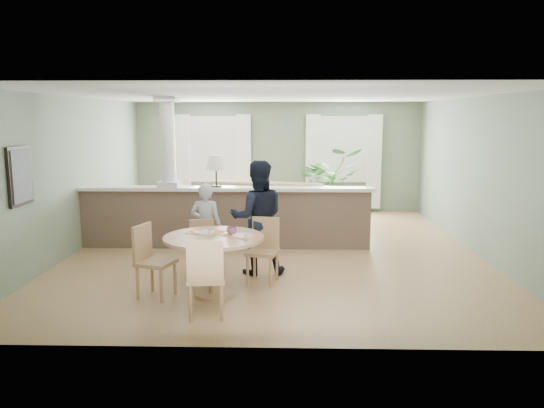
{
  "coord_description": "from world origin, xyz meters",
  "views": [
    {
      "loc": [
        0.19,
        -9.15,
        2.37
      ],
      "look_at": [
        -0.02,
        -1.0,
        1.01
      ],
      "focal_mm": 35.0,
      "sensor_mm": 36.0,
      "label": 1
    }
  ],
  "objects_px": {
    "dining_table": "(215,248)",
    "chair_near": "(206,275)",
    "child_person": "(206,227)",
    "man_person": "(258,218)",
    "chair_side": "(151,257)",
    "sofa": "(259,206)",
    "chair_far_man": "(264,247)",
    "chair_far_boy": "(203,246)",
    "houseplant": "(329,182)"
  },
  "relations": [
    {
      "from": "houseplant",
      "to": "man_person",
      "type": "height_order",
      "value": "man_person"
    },
    {
      "from": "child_person",
      "to": "sofa",
      "type": "bearing_deg",
      "value": -91.18
    },
    {
      "from": "sofa",
      "to": "child_person",
      "type": "height_order",
      "value": "child_person"
    },
    {
      "from": "houseplant",
      "to": "chair_near",
      "type": "xyz_separation_m",
      "value": [
        -1.94,
        -6.4,
        -0.29
      ]
    },
    {
      "from": "chair_far_man",
      "to": "chair_near",
      "type": "bearing_deg",
      "value": -99.66
    },
    {
      "from": "chair_far_man",
      "to": "man_person",
      "type": "height_order",
      "value": "man_person"
    },
    {
      "from": "sofa",
      "to": "chair_side",
      "type": "bearing_deg",
      "value": -90.99
    },
    {
      "from": "dining_table",
      "to": "child_person",
      "type": "relative_size",
      "value": 0.98
    },
    {
      "from": "houseplant",
      "to": "dining_table",
      "type": "height_order",
      "value": "houseplant"
    },
    {
      "from": "sofa",
      "to": "houseplant",
      "type": "height_order",
      "value": "houseplant"
    },
    {
      "from": "chair_far_boy",
      "to": "chair_side",
      "type": "xyz_separation_m",
      "value": [
        -0.55,
        -0.92,
        0.07
      ]
    },
    {
      "from": "chair_near",
      "to": "man_person",
      "type": "relative_size",
      "value": 0.57
    },
    {
      "from": "chair_near",
      "to": "sofa",
      "type": "bearing_deg",
      "value": -99.82
    },
    {
      "from": "chair_far_man",
      "to": "chair_near",
      "type": "xyz_separation_m",
      "value": [
        -0.62,
        -1.45,
        0.03
      ]
    },
    {
      "from": "man_person",
      "to": "chair_side",
      "type": "bearing_deg",
      "value": 31.7
    },
    {
      "from": "child_person",
      "to": "man_person",
      "type": "xyz_separation_m",
      "value": [
        0.8,
        -0.16,
        0.18
      ]
    },
    {
      "from": "houseplant",
      "to": "chair_far_boy",
      "type": "xyz_separation_m",
      "value": [
        -2.24,
        -4.71,
        -0.36
      ]
    },
    {
      "from": "houseplant",
      "to": "child_person",
      "type": "relative_size",
      "value": 1.22
    },
    {
      "from": "sofa",
      "to": "man_person",
      "type": "height_order",
      "value": "man_person"
    },
    {
      "from": "houseplant",
      "to": "chair_far_man",
      "type": "bearing_deg",
      "value": -104.95
    },
    {
      "from": "houseplant",
      "to": "dining_table",
      "type": "bearing_deg",
      "value": -109.33
    },
    {
      "from": "chair_near",
      "to": "houseplant",
      "type": "bearing_deg",
      "value": -112.49
    },
    {
      "from": "chair_far_boy",
      "to": "child_person",
      "type": "relative_size",
      "value": 0.62
    },
    {
      "from": "sofa",
      "to": "chair_far_boy",
      "type": "relative_size",
      "value": 3.9
    },
    {
      "from": "chair_far_boy",
      "to": "man_person",
      "type": "bearing_deg",
      "value": -4.16
    },
    {
      "from": "dining_table",
      "to": "man_person",
      "type": "relative_size",
      "value": 0.77
    },
    {
      "from": "sofa",
      "to": "houseplant",
      "type": "relative_size",
      "value": 1.99
    },
    {
      "from": "chair_near",
      "to": "chair_side",
      "type": "distance_m",
      "value": 1.14
    },
    {
      "from": "houseplant",
      "to": "chair_far_boy",
      "type": "height_order",
      "value": "houseplant"
    },
    {
      "from": "houseplant",
      "to": "man_person",
      "type": "distance_m",
      "value": 4.76
    },
    {
      "from": "dining_table",
      "to": "chair_near",
      "type": "distance_m",
      "value": 0.85
    },
    {
      "from": "sofa",
      "to": "chair_near",
      "type": "bearing_deg",
      "value": -79.34
    },
    {
      "from": "houseplant",
      "to": "chair_near",
      "type": "bearing_deg",
      "value": -106.85
    },
    {
      "from": "dining_table",
      "to": "chair_far_boy",
      "type": "relative_size",
      "value": 1.58
    },
    {
      "from": "chair_near",
      "to": "man_person",
      "type": "distance_m",
      "value": 1.95
    },
    {
      "from": "dining_table",
      "to": "chair_far_man",
      "type": "relative_size",
      "value": 1.43
    },
    {
      "from": "sofa",
      "to": "chair_near",
      "type": "distance_m",
      "value": 5.06
    },
    {
      "from": "chair_near",
      "to": "chair_side",
      "type": "height_order",
      "value": "chair_near"
    },
    {
      "from": "houseplant",
      "to": "chair_side",
      "type": "relative_size",
      "value": 1.71
    },
    {
      "from": "chair_far_man",
      "to": "man_person",
      "type": "bearing_deg",
      "value": 118.34
    },
    {
      "from": "houseplant",
      "to": "chair_near",
      "type": "distance_m",
      "value": 6.69
    },
    {
      "from": "chair_far_man",
      "to": "chair_near",
      "type": "distance_m",
      "value": 1.57
    },
    {
      "from": "chair_far_man",
      "to": "man_person",
      "type": "relative_size",
      "value": 0.54
    },
    {
      "from": "chair_side",
      "to": "child_person",
      "type": "xyz_separation_m",
      "value": [
        0.55,
        1.25,
        0.15
      ]
    },
    {
      "from": "sofa",
      "to": "chair_far_boy",
      "type": "bearing_deg",
      "value": -86.4
    },
    {
      "from": "dining_table",
      "to": "sofa",
      "type": "bearing_deg",
      "value": 84.86
    },
    {
      "from": "dining_table",
      "to": "chair_near",
      "type": "bearing_deg",
      "value": -89.38
    },
    {
      "from": "sofa",
      "to": "chair_side",
      "type": "xyz_separation_m",
      "value": [
        -1.21,
        -4.28,
        0.05
      ]
    },
    {
      "from": "man_person",
      "to": "chair_near",
      "type": "bearing_deg",
      "value": 67.55
    },
    {
      "from": "dining_table",
      "to": "man_person",
      "type": "height_order",
      "value": "man_person"
    }
  ]
}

